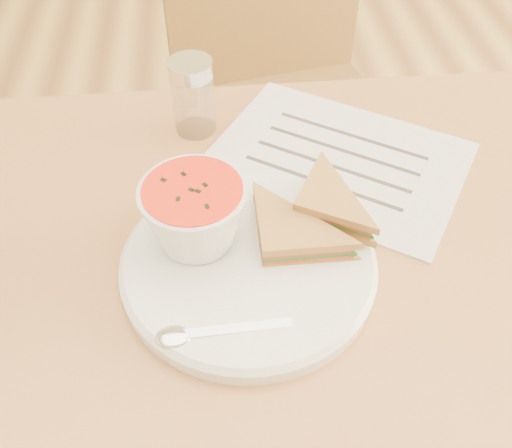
{
  "coord_description": "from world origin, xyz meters",
  "views": [
    {
      "loc": [
        -0.1,
        -0.38,
        1.23
      ],
      "look_at": [
        -0.06,
        0.02,
        0.8
      ],
      "focal_mm": 40.0,
      "sensor_mm": 36.0,
      "label": 1
    }
  ],
  "objects_px": {
    "soup_bowl": "(195,217)",
    "condiment_shaker": "(193,97)",
    "chair_far": "(291,120)",
    "plate": "(249,265)",
    "dining_table": "(295,414)"
  },
  "relations": [
    {
      "from": "chair_far",
      "to": "condiment_shaker",
      "type": "height_order",
      "value": "chair_far"
    },
    {
      "from": "plate",
      "to": "soup_bowl",
      "type": "height_order",
      "value": "soup_bowl"
    },
    {
      "from": "chair_far",
      "to": "soup_bowl",
      "type": "height_order",
      "value": "chair_far"
    },
    {
      "from": "dining_table",
      "to": "plate",
      "type": "relative_size",
      "value": 3.66
    },
    {
      "from": "dining_table",
      "to": "soup_bowl",
      "type": "bearing_deg",
      "value": 165.85
    },
    {
      "from": "chair_far",
      "to": "condiment_shaker",
      "type": "relative_size",
      "value": 9.41
    },
    {
      "from": "soup_bowl",
      "to": "dining_table",
      "type": "bearing_deg",
      "value": -14.15
    },
    {
      "from": "chair_far",
      "to": "plate",
      "type": "bearing_deg",
      "value": 65.57
    },
    {
      "from": "plate",
      "to": "soup_bowl",
      "type": "distance_m",
      "value": 0.08
    },
    {
      "from": "chair_far",
      "to": "condiment_shaker",
      "type": "distance_m",
      "value": 0.51
    },
    {
      "from": "chair_far",
      "to": "soup_bowl",
      "type": "bearing_deg",
      "value": 60.02
    },
    {
      "from": "plate",
      "to": "condiment_shaker",
      "type": "relative_size",
      "value": 2.63
    },
    {
      "from": "chair_far",
      "to": "condiment_shaker",
      "type": "bearing_deg",
      "value": 50.11
    },
    {
      "from": "condiment_shaker",
      "to": "chair_far",
      "type": "bearing_deg",
      "value": 61.3
    },
    {
      "from": "soup_bowl",
      "to": "condiment_shaker",
      "type": "bearing_deg",
      "value": 89.42
    }
  ]
}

